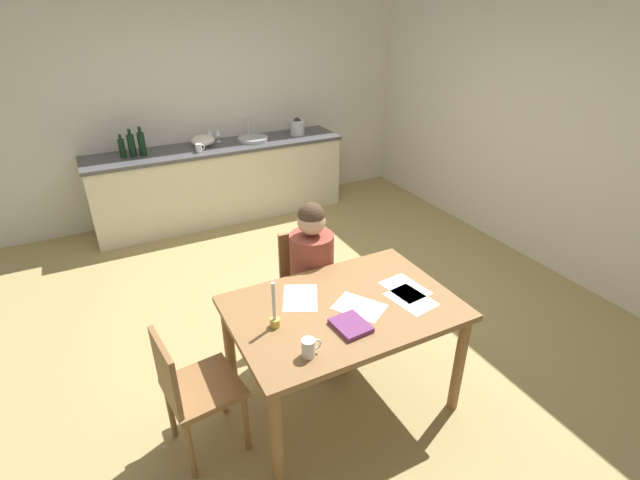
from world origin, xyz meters
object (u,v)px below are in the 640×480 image
Objects in this scene: coffee_mug at (309,348)px; sink_unit at (253,139)px; teacup_on_counter at (199,148)px; dining_table at (343,319)px; stovetop_kettle at (297,127)px; chair_side_empty at (192,388)px; wine_glass_by_kettle at (210,134)px; bottle_oil at (122,148)px; bottle_wine_red at (142,143)px; bottle_vinegar at (132,145)px; wine_glass_near_sink at (218,133)px; chair_at_table at (308,283)px; person_seated at (315,272)px; book_magazine at (351,325)px; candlestick at (275,314)px; mixing_bowl at (203,141)px.

coffee_mug is 3.71m from sink_unit.
dining_table is at bearing -88.75° from teacup_on_counter.
stovetop_kettle is at bearing 66.05° from coffee_mug.
sink_unit is at bearing 74.36° from coffee_mug.
wine_glass_by_kettle reaches higher than chair_side_empty.
chair_side_empty is at bearing 176.85° from dining_table.
bottle_wine_red is (0.20, -0.02, 0.03)m from bottle_oil.
bottle_wine_red reaches higher than bottle_vinegar.
wine_glass_near_sink is (-0.38, 0.15, 0.09)m from sink_unit.
chair_at_table is 1.16m from coffee_mug.
book_magazine is at bearing -101.77° from person_seated.
candlestick reaches higher than book_magazine.
bottle_wine_red reaches higher than mixing_bowl.
wine_glass_by_kettle is at bearing 89.06° from chair_at_table.
mixing_bowl is at bearing 73.33° from chair_side_empty.
sink_unit is 0.70m from teacup_on_counter.
bottle_wine_red is at bearing 94.75° from book_magazine.
candlestick is (-0.54, -0.70, 0.35)m from chair_at_table.
stovetop_kettle reaches higher than coffee_mug.
mixing_bowl is at bearing 83.77° from book_magazine.
teacup_on_counter is (0.00, 3.32, 0.16)m from book_magazine.
coffee_mug is at bearing -78.17° from candlestick.
person_seated is 0.99m from coffee_mug.
book_magazine is at bearing -80.67° from bottle_wine_red.
bottle_oil is (-0.93, 2.73, 0.33)m from person_seated.
mixing_bowl reaches higher than book_magazine.
coffee_mug reaches higher than chair_side_empty.
sink_unit is (1.06, 3.26, 0.07)m from candlestick.
chair_at_table is 3.59× the size of bottle_oil.
chair_side_empty is at bearing -93.61° from bottle_vinegar.
chair_at_table reaches higher than book_magazine.
bottle_wine_red is at bearing 164.52° from teacup_on_counter.
sink_unit is 1.64× the size of stovetop_kettle.
bottle_vinegar is (-0.30, 3.27, 0.17)m from candlestick.
mixing_bowl is (-0.58, 0.06, 0.04)m from sink_unit.
sink_unit is (0.52, 2.56, 0.42)m from chair_at_table.
chair_at_table is at bearing -92.95° from wine_glass_near_sink.
bottle_oil reaches higher than wine_glass_by_kettle.
teacup_on_counter is (0.88, 3.06, 0.47)m from chair_side_empty.
chair_at_table is at bearing -113.36° from stovetop_kettle.
candlestick reaches higher than chair_side_empty.
bottle_vinegar is at bearing 86.39° from chair_side_empty.
stovetop_kettle reaches higher than teacup_on_counter.
person_seated is (-0.01, -0.15, 0.18)m from chair_at_table.
bottle_vinegar reaches higher than teacup_on_counter.
mixing_bowl is 1.78× the size of wine_glass_by_kettle.
mixing_bowl is at bearing 83.48° from coffee_mug.
bottle_vinegar is at bearing 108.12° from chair_at_table.
wine_glass_near_sink reaches higher than mixing_bowl.
candlestick is (-0.54, -0.55, 0.18)m from person_seated.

